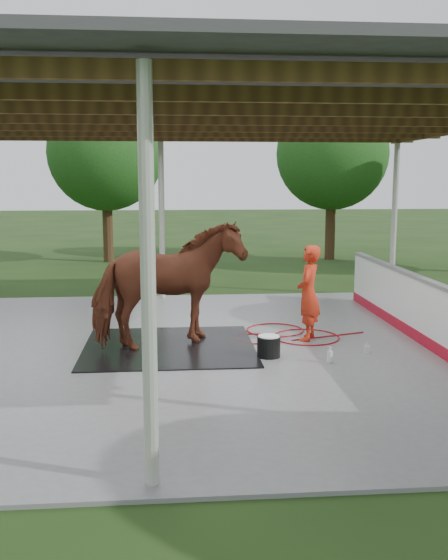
{
  "coord_description": "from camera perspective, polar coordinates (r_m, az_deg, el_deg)",
  "views": [
    {
      "loc": [
        0.21,
        -10.26,
        2.9
      ],
      "look_at": [
        1.11,
        0.29,
        1.18
      ],
      "focal_mm": 40.0,
      "sensor_mm": 36.0,
      "label": 1
    }
  ],
  "objects": [
    {
      "name": "soap_bottle_b",
      "position": [
        10.63,
        12.96,
        -6.04
      ],
      "size": [
        0.1,
        0.11,
        0.19
      ],
      "primitive_type": "imported",
      "rotation": [
        0.0,
        0.0,
        -0.22
      ],
      "color": "#338CD8",
      "rests_on": "concrete_slab"
    },
    {
      "name": "wash_bucket",
      "position": [
        10.17,
        4.11,
        -6.03
      ],
      "size": [
        0.38,
        0.38,
        0.35
      ],
      "color": "black",
      "rests_on": "concrete_slab"
    },
    {
      "name": "soap_bottle_a",
      "position": [
        9.97,
        9.65,
        -6.76
      ],
      "size": [
        0.13,
        0.13,
        0.26
      ],
      "primitive_type": "imported",
      "rotation": [
        0.0,
        0.0,
        0.41
      ],
      "color": "silver",
      "rests_on": "concrete_slab"
    },
    {
      "name": "ground",
      "position": [
        10.66,
        -5.87,
        -6.62
      ],
      "size": [
        100.0,
        100.0,
        0.0
      ],
      "primitive_type": "plane",
      "color": "#1E3814"
    },
    {
      "name": "rubber_mat",
      "position": [
        10.79,
        -5.04,
        -6.08
      ],
      "size": [
        2.89,
        2.71,
        0.02
      ],
      "primitive_type": "cube",
      "color": "black",
      "rests_on": "concrete_slab"
    },
    {
      "name": "concrete_slab",
      "position": [
        10.66,
        -5.88,
        -6.49
      ],
      "size": [
        12.0,
        10.0,
        0.05
      ],
      "primitive_type": "cube",
      "color": "slate",
      "rests_on": "ground"
    },
    {
      "name": "dasher_board",
      "position": [
        11.4,
        17.9,
        -2.92
      ],
      "size": [
        0.16,
        8.0,
        1.15
      ],
      "color": "#A60D22",
      "rests_on": "concrete_slab"
    },
    {
      "name": "tree_belt",
      "position": [
        11.2,
        -4.55,
        13.73
      ],
      "size": [
        28.0,
        28.0,
        5.8
      ],
      "color": "#382314",
      "rests_on": "ground"
    },
    {
      "name": "handler",
      "position": [
        11.17,
        7.73,
        -1.18
      ],
      "size": [
        0.62,
        0.73,
        1.7
      ],
      "primitive_type": "imported",
      "rotation": [
        0.0,
        0.0,
        -1.97
      ],
      "color": "red",
      "rests_on": "concrete_slab"
    },
    {
      "name": "hose_coil",
      "position": [
        11.61,
        5.72,
        -4.98
      ],
      "size": [
        2.47,
        1.72,
        0.02
      ],
      "color": "#A00B15",
      "rests_on": "concrete_slab"
    },
    {
      "name": "horse",
      "position": [
        10.56,
        -5.12,
        -0.45
      ],
      "size": [
        2.76,
        2.06,
        2.12
      ],
      "primitive_type": "imported",
      "rotation": [
        0.0,
        0.0,
        1.98
      ],
      "color": "brown",
      "rests_on": "rubber_mat"
    },
    {
      "name": "pavilion_structure",
      "position": [
        10.32,
        -6.25,
        15.09
      ],
      "size": [
        12.6,
        10.6,
        4.05
      ],
      "color": "beige",
      "rests_on": "ground"
    }
  ]
}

